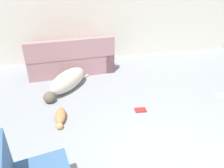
{
  "coord_description": "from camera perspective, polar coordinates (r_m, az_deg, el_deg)",
  "views": [
    {
      "loc": [
        -1.13,
        -1.11,
        2.37
      ],
      "look_at": [
        -0.45,
        2.2,
        0.48
      ],
      "focal_mm": 35.0,
      "sensor_mm": 36.0,
      "label": 1
    }
  ],
  "objects": [
    {
      "name": "couch",
      "position": [
        5.45,
        -10.69,
        6.29
      ],
      "size": [
        2.03,
        1.03,
        0.9
      ],
      "rotation": [
        0.0,
        0.0,
        3.2
      ],
      "color": "#A3757A",
      "rests_on": "ground_plane"
    },
    {
      "name": "cat",
      "position": [
        3.84,
        -13.33,
        -8.26
      ],
      "size": [
        0.21,
        0.62,
        0.16
      ],
      "rotation": [
        0.0,
        0.0,
        4.64
      ],
      "color": "#BC7A47",
      "rests_on": "ground_plane"
    },
    {
      "name": "book_red",
      "position": [
        4.04,
        7.46,
        -6.75
      ],
      "size": [
        0.22,
        0.15,
        0.02
      ],
      "rotation": [
        0.0,
        0.0,
        -0.1
      ],
      "color": "maroon",
      "rests_on": "ground_plane"
    },
    {
      "name": "dog",
      "position": [
        4.63,
        -11.68,
        0.69
      ],
      "size": [
        1.05,
        1.2,
        0.42
      ],
      "rotation": [
        0.0,
        0.0,
        4.0
      ],
      "color": "beige",
      "rests_on": "ground_plane"
    },
    {
      "name": "book_cream",
      "position": [
        4.96,
        26.47,
        -2.54
      ],
      "size": [
        0.23,
        0.21,
        0.02
      ],
      "rotation": [
        0.0,
        0.0,
        -0.58
      ],
      "color": "beige",
      "rests_on": "ground_plane"
    },
    {
      "name": "wall_back",
      "position": [
        5.97,
        -0.64,
        18.67
      ],
      "size": [
        7.21,
        0.06,
        2.55
      ],
      "color": "beige",
      "rests_on": "ground_plane"
    }
  ]
}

